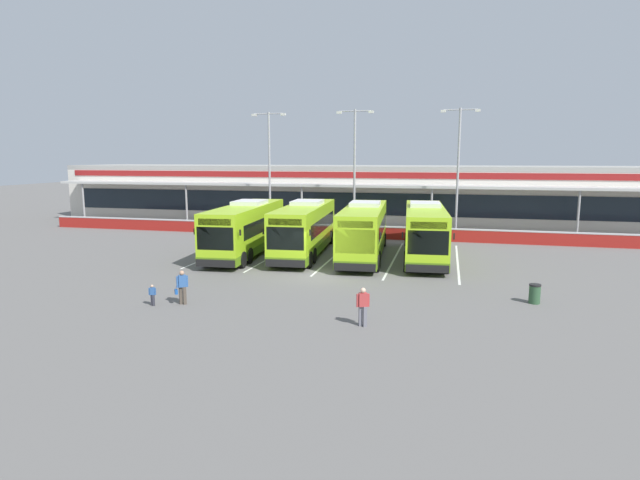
{
  "coord_description": "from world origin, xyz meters",
  "views": [
    {
      "loc": [
        7.55,
        -28.65,
        6.85
      ],
      "look_at": [
        -0.31,
        3.0,
        1.6
      ],
      "focal_mm": 28.74,
      "sensor_mm": 36.0,
      "label": 1
    }
  ],
  "objects_px": {
    "pedestrian_child": "(152,294)",
    "litter_bin": "(535,294)",
    "coach_bus_centre": "(364,232)",
    "lamp_post_east": "(458,164)",
    "lamp_post_west": "(269,164)",
    "coach_bus_right_centre": "(425,232)",
    "pedestrian_with_handbag": "(182,286)",
    "coach_bus_left_centre": "(305,229)",
    "coach_bus_leftmost": "(246,229)",
    "pedestrian_in_dark_coat": "(363,305)",
    "lamp_post_centre": "(355,164)"
  },
  "relations": [
    {
      "from": "pedestrian_child",
      "to": "litter_bin",
      "type": "xyz_separation_m",
      "value": [
        17.42,
        4.71,
        -0.07
      ]
    },
    {
      "from": "litter_bin",
      "to": "pedestrian_child",
      "type": "bearing_deg",
      "value": -164.88
    },
    {
      "from": "coach_bus_centre",
      "to": "lamp_post_east",
      "type": "xyz_separation_m",
      "value": [
        6.35,
        10.86,
        4.5
      ]
    },
    {
      "from": "coach_bus_centre",
      "to": "lamp_post_west",
      "type": "xyz_separation_m",
      "value": [
        -10.66,
        10.76,
        4.5
      ]
    },
    {
      "from": "litter_bin",
      "to": "coach_bus_right_centre",
      "type": "bearing_deg",
      "value": 118.98
    },
    {
      "from": "pedestrian_with_handbag",
      "to": "lamp_post_east",
      "type": "bearing_deg",
      "value": 62.45
    },
    {
      "from": "coach_bus_left_centre",
      "to": "lamp_post_west",
      "type": "height_order",
      "value": "lamp_post_west"
    },
    {
      "from": "coach_bus_leftmost",
      "to": "litter_bin",
      "type": "distance_m",
      "value": 20.07
    },
    {
      "from": "lamp_post_west",
      "to": "lamp_post_east",
      "type": "distance_m",
      "value": 17.01
    },
    {
      "from": "coach_bus_left_centre",
      "to": "pedestrian_with_handbag",
      "type": "xyz_separation_m",
      "value": [
        -2.17,
        -13.77,
        -0.93
      ]
    },
    {
      "from": "pedestrian_child",
      "to": "litter_bin",
      "type": "bearing_deg",
      "value": 15.12
    },
    {
      "from": "coach_bus_right_centre",
      "to": "litter_bin",
      "type": "distance_m",
      "value": 11.66
    },
    {
      "from": "coach_bus_right_centre",
      "to": "pedestrian_in_dark_coat",
      "type": "distance_m",
      "value": 15.53
    },
    {
      "from": "lamp_post_west",
      "to": "coach_bus_centre",
      "type": "bearing_deg",
      "value": -45.26
    },
    {
      "from": "coach_bus_centre",
      "to": "lamp_post_west",
      "type": "height_order",
      "value": "lamp_post_west"
    },
    {
      "from": "pedestrian_with_handbag",
      "to": "litter_bin",
      "type": "xyz_separation_m",
      "value": [
        16.19,
        4.16,
        -0.39
      ]
    },
    {
      "from": "coach_bus_right_centre",
      "to": "coach_bus_left_centre",
      "type": "bearing_deg",
      "value": -176.44
    },
    {
      "from": "coach_bus_left_centre",
      "to": "litter_bin",
      "type": "distance_m",
      "value": 17.04
    },
    {
      "from": "pedestrian_child",
      "to": "lamp_post_west",
      "type": "height_order",
      "value": "lamp_post_west"
    },
    {
      "from": "pedestrian_with_handbag",
      "to": "litter_bin",
      "type": "height_order",
      "value": "pedestrian_with_handbag"
    },
    {
      "from": "lamp_post_east",
      "to": "litter_bin",
      "type": "bearing_deg",
      "value": -80.55
    },
    {
      "from": "coach_bus_leftmost",
      "to": "pedestrian_in_dark_coat",
      "type": "xyz_separation_m",
      "value": [
        10.7,
        -13.85,
        -0.91
      ]
    },
    {
      "from": "pedestrian_in_dark_coat",
      "to": "litter_bin",
      "type": "xyz_separation_m",
      "value": [
        7.39,
        5.27,
        -0.41
      ]
    },
    {
      "from": "coach_bus_right_centre",
      "to": "litter_bin",
      "type": "bearing_deg",
      "value": -61.02
    },
    {
      "from": "pedestrian_in_dark_coat",
      "to": "lamp_post_centre",
      "type": "height_order",
      "value": "lamp_post_centre"
    },
    {
      "from": "coach_bus_right_centre",
      "to": "pedestrian_child",
      "type": "distance_m",
      "value": 19.01
    },
    {
      "from": "coach_bus_left_centre",
      "to": "coach_bus_right_centre",
      "type": "xyz_separation_m",
      "value": [
        8.4,
        0.52,
        0.0
      ]
    },
    {
      "from": "pedestrian_in_dark_coat",
      "to": "pedestrian_child",
      "type": "relative_size",
      "value": 1.61
    },
    {
      "from": "coach_bus_leftmost",
      "to": "lamp_post_east",
      "type": "distance_m",
      "value": 19.38
    },
    {
      "from": "coach_bus_left_centre",
      "to": "coach_bus_centre",
      "type": "xyz_separation_m",
      "value": [
        4.27,
        -0.09,
        0.0
      ]
    },
    {
      "from": "lamp_post_centre",
      "to": "coach_bus_left_centre",
      "type": "bearing_deg",
      "value": -100.14
    },
    {
      "from": "pedestrian_in_dark_coat",
      "to": "lamp_post_east",
      "type": "relative_size",
      "value": 0.15
    },
    {
      "from": "coach_bus_leftmost",
      "to": "coach_bus_left_centre",
      "type": "xyz_separation_m",
      "value": [
        4.08,
        1.03,
        0.0
      ]
    },
    {
      "from": "pedestrian_with_handbag",
      "to": "litter_bin",
      "type": "distance_m",
      "value": 16.72
    },
    {
      "from": "coach_bus_leftmost",
      "to": "pedestrian_in_dark_coat",
      "type": "height_order",
      "value": "coach_bus_leftmost"
    },
    {
      "from": "lamp_post_centre",
      "to": "litter_bin",
      "type": "distance_m",
      "value": 23.81
    },
    {
      "from": "pedestrian_child",
      "to": "lamp_post_east",
      "type": "bearing_deg",
      "value": 60.78
    },
    {
      "from": "litter_bin",
      "to": "coach_bus_centre",
      "type": "bearing_deg",
      "value": 135.66
    },
    {
      "from": "litter_bin",
      "to": "coach_bus_leftmost",
      "type": "bearing_deg",
      "value": 154.63
    },
    {
      "from": "coach_bus_leftmost",
      "to": "lamp_post_centre",
      "type": "height_order",
      "value": "lamp_post_centre"
    },
    {
      "from": "lamp_post_centre",
      "to": "litter_bin",
      "type": "height_order",
      "value": "lamp_post_centre"
    },
    {
      "from": "coach_bus_left_centre",
      "to": "lamp_post_east",
      "type": "height_order",
      "value": "lamp_post_east"
    },
    {
      "from": "coach_bus_centre",
      "to": "pedestrian_in_dark_coat",
      "type": "bearing_deg",
      "value": -80.99
    },
    {
      "from": "lamp_post_centre",
      "to": "pedestrian_in_dark_coat",
      "type": "bearing_deg",
      "value": -78.98
    },
    {
      "from": "coach_bus_centre",
      "to": "coach_bus_right_centre",
      "type": "relative_size",
      "value": 1.0
    },
    {
      "from": "lamp_post_east",
      "to": "lamp_post_centre",
      "type": "bearing_deg",
      "value": -174.83
    },
    {
      "from": "lamp_post_east",
      "to": "coach_bus_leftmost",
      "type": "bearing_deg",
      "value": -141.25
    },
    {
      "from": "coach_bus_left_centre",
      "to": "litter_bin",
      "type": "xyz_separation_m",
      "value": [
        14.01,
        -9.61,
        -1.32
      ]
    },
    {
      "from": "coach_bus_left_centre",
      "to": "litter_bin",
      "type": "height_order",
      "value": "coach_bus_left_centre"
    },
    {
      "from": "coach_bus_centre",
      "to": "lamp_post_east",
      "type": "relative_size",
      "value": 1.12
    }
  ]
}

